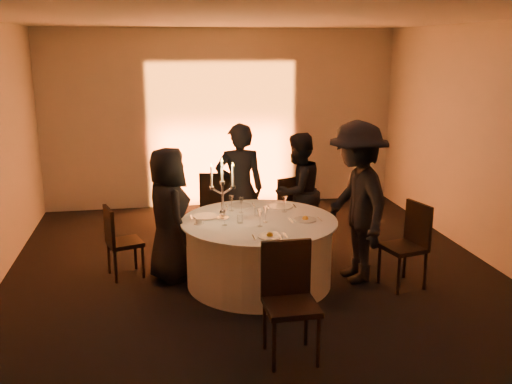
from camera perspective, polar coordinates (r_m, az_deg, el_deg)
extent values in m
plane|color=black|center=(6.81, 0.30, -9.00)|extent=(7.00, 7.00, 0.00)
plane|color=silver|center=(6.26, 0.34, 17.10)|extent=(7.00, 7.00, 0.00)
plane|color=beige|center=(9.79, -3.43, 7.31)|extent=(7.00, 0.00, 7.00)
plane|color=beige|center=(3.12, 12.18, -8.70)|extent=(7.00, 0.00, 7.00)
plane|color=beige|center=(7.50, 23.53, 3.96)|extent=(0.00, 7.00, 7.00)
cube|color=black|center=(9.78, -3.09, -1.36)|extent=(0.25, 0.12, 0.10)
cylinder|color=black|center=(6.80, 0.30, -8.89)|extent=(0.60, 0.60, 0.03)
cylinder|color=black|center=(6.67, 0.30, -6.05)|extent=(0.20, 0.20, 0.75)
cylinder|color=silver|center=(6.67, 0.30, -6.05)|extent=(1.68, 1.68, 0.75)
cylinder|color=silver|center=(6.55, 0.31, -2.89)|extent=(1.80, 1.80, 0.02)
cube|color=black|center=(7.02, -12.98, -4.97)|extent=(0.48, 0.48, 0.05)
cube|color=black|center=(6.91, -14.49, -3.30)|extent=(0.15, 0.38, 0.44)
cylinder|color=black|center=(6.98, -11.22, -6.86)|extent=(0.04, 0.04, 0.41)
cylinder|color=black|center=(7.28, -11.96, -6.00)|extent=(0.04, 0.04, 0.41)
cylinder|color=black|center=(6.91, -13.86, -7.25)|extent=(0.04, 0.04, 0.41)
cylinder|color=black|center=(7.21, -14.49, -6.36)|extent=(0.04, 0.04, 0.41)
cube|color=black|center=(8.14, -3.93, -1.44)|extent=(0.52, 0.52, 0.05)
cube|color=black|center=(7.88, -4.07, 0.08)|extent=(0.44, 0.12, 0.51)
cylinder|color=black|center=(8.38, -2.50, -2.72)|extent=(0.04, 0.04, 0.48)
cylinder|color=black|center=(8.41, -5.10, -2.71)|extent=(0.04, 0.04, 0.48)
cylinder|color=black|center=(8.02, -2.64, -3.53)|extent=(0.04, 0.04, 0.48)
cylinder|color=black|center=(8.05, -5.35, -3.51)|extent=(0.04, 0.04, 0.48)
cube|color=black|center=(7.98, 2.61, -1.86)|extent=(0.57, 0.57, 0.05)
cube|color=black|center=(7.76, 3.48, -0.30)|extent=(0.41, 0.21, 0.49)
cylinder|color=black|center=(8.30, 2.88, -2.96)|extent=(0.04, 0.04, 0.46)
cylinder|color=black|center=(8.10, 0.77, -3.39)|extent=(0.04, 0.04, 0.46)
cylinder|color=black|center=(8.02, 4.44, -3.61)|extent=(0.04, 0.04, 0.46)
cylinder|color=black|center=(7.81, 2.29, -4.08)|extent=(0.04, 0.04, 0.46)
cube|color=black|center=(6.75, 14.49, -5.42)|extent=(0.52, 0.52, 0.05)
cube|color=black|center=(6.79, 15.92, -3.05)|extent=(0.14, 0.43, 0.49)
cylinder|color=black|center=(6.87, 12.20, -7.08)|extent=(0.04, 0.04, 0.46)
cylinder|color=black|center=(6.60, 14.08, -8.10)|extent=(0.04, 0.04, 0.46)
cylinder|color=black|center=(7.08, 14.63, -6.57)|extent=(0.04, 0.04, 0.46)
cylinder|color=black|center=(6.82, 16.54, -7.53)|extent=(0.04, 0.04, 0.46)
cube|color=black|center=(5.09, 3.54, -11.36)|extent=(0.46, 0.46, 0.05)
cube|color=black|center=(5.16, 3.01, -7.56)|extent=(0.46, 0.05, 0.52)
cylinder|color=black|center=(5.00, 1.83, -15.14)|extent=(0.04, 0.04, 0.49)
cylinder|color=black|center=(5.09, 6.25, -14.65)|extent=(0.04, 0.04, 0.49)
cylinder|color=black|center=(5.33, 0.87, -13.12)|extent=(0.04, 0.04, 0.49)
cylinder|color=black|center=(5.42, 5.01, -12.70)|extent=(0.04, 0.04, 0.49)
imported|color=black|center=(6.74, -8.73, -2.25)|extent=(0.71, 0.89, 1.59)
imported|color=black|center=(7.51, -1.65, 0.30)|extent=(0.66, 0.46, 1.75)
imported|color=black|center=(7.73, 4.18, 0.06)|extent=(0.98, 0.93, 1.59)
imported|color=black|center=(6.71, 10.00, -1.03)|extent=(0.79, 1.27, 1.89)
cylinder|color=silver|center=(6.68, -5.03, -2.44)|extent=(0.29, 0.29, 0.01)
cube|color=silver|center=(6.67, -6.48, -2.52)|extent=(0.01, 0.17, 0.01)
cube|color=silver|center=(6.69, -3.58, -2.38)|extent=(0.02, 0.17, 0.01)
cylinder|color=silver|center=(7.10, -1.60, -1.36)|extent=(0.28, 0.28, 0.01)
cube|color=silver|center=(7.08, -2.96, -1.44)|extent=(0.02, 0.17, 0.01)
cube|color=silver|center=(7.13, -0.25, -1.31)|extent=(0.01, 0.17, 0.01)
cylinder|color=silver|center=(7.06, 2.53, -1.46)|extent=(0.29, 0.29, 0.01)
cube|color=silver|center=(7.03, 1.18, -1.53)|extent=(0.02, 0.17, 0.01)
cube|color=silver|center=(7.10, 3.87, -1.40)|extent=(0.01, 0.17, 0.01)
cylinder|color=silver|center=(6.55, 4.94, -2.77)|extent=(0.26, 0.26, 0.01)
cube|color=silver|center=(6.51, 3.50, -2.86)|extent=(0.02, 0.17, 0.01)
cube|color=silver|center=(6.60, 6.37, -2.69)|extent=(0.01, 0.17, 0.01)
sphere|color=orange|center=(6.54, 4.95, -2.42)|extent=(0.07, 0.07, 0.07)
cylinder|color=silver|center=(5.97, 1.38, -4.45)|extent=(0.25, 0.25, 0.01)
cube|color=silver|center=(5.94, -0.23, -4.55)|extent=(0.02, 0.17, 0.01)
cube|color=silver|center=(6.01, 2.98, -4.36)|extent=(0.02, 0.17, 0.01)
sphere|color=orange|center=(5.96, 1.38, -4.07)|extent=(0.07, 0.07, 0.07)
cylinder|color=silver|center=(6.43, -5.73, -3.16)|extent=(0.11, 0.11, 0.01)
cylinder|color=silver|center=(6.42, -5.74, -2.87)|extent=(0.07, 0.07, 0.06)
cylinder|color=silver|center=(6.59, -3.34, -2.61)|extent=(0.14, 0.14, 0.02)
sphere|color=silver|center=(6.57, -3.35, -2.05)|extent=(0.08, 0.08, 0.08)
cylinder|color=silver|center=(6.53, -3.37, -0.83)|extent=(0.03, 0.03, 0.38)
cylinder|color=silver|center=(6.48, -3.39, 0.93)|extent=(0.06, 0.06, 0.03)
cylinder|color=white|center=(6.45, -3.41, 2.03)|extent=(0.02, 0.02, 0.24)
cone|color=#F5A42C|center=(6.42, -3.43, 3.29)|extent=(0.02, 0.02, 0.04)
cylinder|color=silver|center=(6.49, -3.92, 0.09)|extent=(0.14, 0.02, 0.09)
cylinder|color=silver|center=(6.48, -4.46, 0.40)|extent=(0.06, 0.06, 0.03)
cylinder|color=white|center=(6.45, -4.48, 1.50)|extent=(0.02, 0.02, 0.24)
cone|color=#F5A42C|center=(6.42, -4.51, 2.76)|extent=(0.02, 0.02, 0.04)
cylinder|color=silver|center=(6.51, -2.85, 0.14)|extent=(0.14, 0.02, 0.09)
cylinder|color=silver|center=(6.51, -2.32, 0.49)|extent=(0.06, 0.06, 0.03)
cylinder|color=white|center=(6.48, -2.33, 1.59)|extent=(0.02, 0.02, 0.24)
cone|color=#F5A42C|center=(6.45, -2.34, 2.85)|extent=(0.02, 0.02, 0.04)
cylinder|color=white|center=(6.31, 0.40, -3.45)|extent=(0.06, 0.06, 0.01)
cylinder|color=white|center=(6.29, 0.40, -3.00)|extent=(0.01, 0.01, 0.10)
cone|color=white|center=(6.26, 0.40, -2.21)|extent=(0.07, 0.07, 0.09)
cylinder|color=white|center=(6.45, 0.96, -3.02)|extent=(0.06, 0.06, 0.01)
cylinder|color=white|center=(6.44, 0.96, -2.58)|extent=(0.01, 0.01, 0.10)
cone|color=white|center=(6.41, 0.97, -1.81)|extent=(0.07, 0.07, 0.09)
cylinder|color=white|center=(6.86, 2.85, -1.98)|extent=(0.06, 0.06, 0.01)
cylinder|color=white|center=(6.85, 2.85, -1.56)|extent=(0.01, 0.01, 0.10)
cone|color=white|center=(6.82, 2.86, -0.83)|extent=(0.07, 0.07, 0.09)
cylinder|color=white|center=(6.82, -1.48, -2.07)|extent=(0.06, 0.06, 0.01)
cylinder|color=white|center=(6.80, -1.48, -1.65)|extent=(0.01, 0.01, 0.10)
cone|color=white|center=(6.78, -1.48, -0.91)|extent=(0.07, 0.07, 0.09)
cylinder|color=white|center=(6.35, -3.15, -3.33)|extent=(0.06, 0.06, 0.01)
cylinder|color=white|center=(6.34, -3.15, -2.88)|extent=(0.01, 0.01, 0.10)
cone|color=white|center=(6.31, -3.16, -2.10)|extent=(0.07, 0.07, 0.09)
cylinder|color=white|center=(6.90, -2.46, -1.87)|extent=(0.06, 0.06, 0.01)
cylinder|color=white|center=(6.89, -2.46, -1.45)|extent=(0.01, 0.01, 0.10)
cone|color=white|center=(6.86, -2.47, -0.73)|extent=(0.07, 0.07, 0.09)
cylinder|color=white|center=(6.70, 0.11, -2.00)|extent=(0.07, 0.07, 0.09)
cylinder|color=white|center=(6.42, -1.62, -2.72)|extent=(0.07, 0.07, 0.09)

